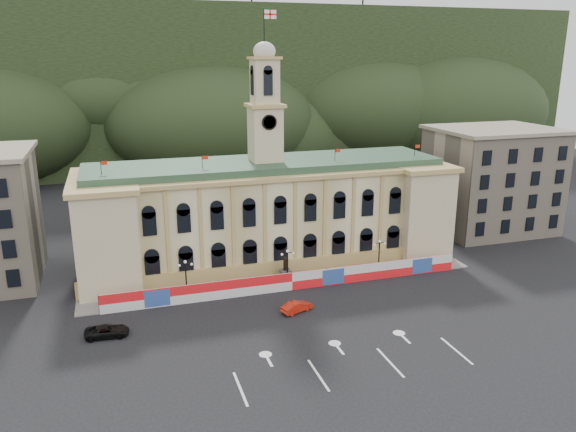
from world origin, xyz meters
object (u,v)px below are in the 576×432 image
object	(u,v)px
lamp_center	(288,264)
black_suv	(107,331)
statue	(285,274)
red_sedan	(297,307)

from	to	relation	value
lamp_center	black_suv	xyz separation A→B (m)	(-24.14, -8.25, -2.39)
statue	black_suv	size ratio (longest dim) A/B	0.74
statue	black_suv	bearing A→B (deg)	-159.03
lamp_center	red_sedan	size ratio (longest dim) A/B	1.17
statue	lamp_center	distance (m)	2.14
statue	red_sedan	xyz separation A→B (m)	(-1.52, -9.63, -0.50)
black_suv	statue	bearing A→B (deg)	-64.99
red_sedan	black_suv	world-z (taller)	red_sedan
statue	lamp_center	size ratio (longest dim) A/B	0.72
statue	red_sedan	world-z (taller)	statue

